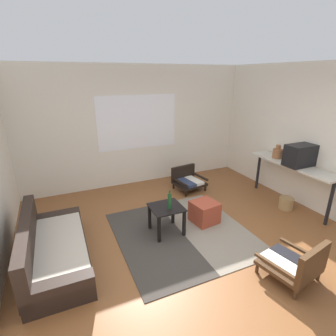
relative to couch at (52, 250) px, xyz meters
name	(u,v)px	position (x,y,z in m)	size (l,w,h in m)	color
ground_plane	(205,254)	(2.02, -0.70, -0.21)	(7.80, 7.80, 0.00)	brown
far_wall_with_window	(137,126)	(2.02, 2.36, 1.14)	(5.60, 0.13, 2.70)	silver
side_wall_right	(327,141)	(4.68, -0.40, 1.14)	(0.12, 6.60, 2.70)	silver
area_rug	(182,233)	(1.96, -0.09, -0.21)	(2.08, 2.18, 0.01)	#38332D
couch	(52,250)	(0.00, 0.00, 0.00)	(0.81, 1.81, 0.69)	black
coffee_table	(166,213)	(1.73, 0.04, 0.15)	(0.51, 0.50, 0.47)	black
armchair_by_window	(188,179)	(2.88, 1.45, 0.01)	(0.70, 0.65, 0.50)	black
armchair_striped_foreground	(296,264)	(2.77, -1.60, 0.04)	(0.71, 0.72, 0.59)	#472D19
ottoman_orange	(204,212)	(2.47, 0.06, -0.02)	(0.42, 0.42, 0.38)	#993D28
console_shelf	(292,168)	(4.36, -0.03, 0.56)	(0.42, 1.84, 0.86)	beige
crt_television	(300,155)	(4.36, -0.16, 0.85)	(0.55, 0.32, 0.40)	black
clay_vase	(278,153)	(4.36, 0.37, 0.75)	(0.19, 0.19, 0.27)	#935B38
glass_bottle	(170,201)	(1.76, -0.03, 0.39)	(0.06, 0.06, 0.30)	#194723
wicker_basket	(286,203)	(4.19, -0.17, -0.10)	(0.27, 0.27, 0.23)	#9E7A4C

